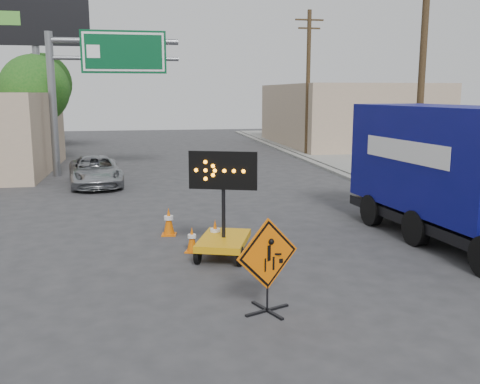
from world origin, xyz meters
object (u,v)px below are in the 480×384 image
object	(u,v)px
box_truck	(455,182)
pickup_truck	(95,171)
construction_sign	(268,263)
arrow_board	(224,233)

from	to	relation	value
box_truck	pickup_truck	bearing A→B (deg)	127.04
construction_sign	arrow_board	bearing A→B (deg)	72.29
construction_sign	arrow_board	world-z (taller)	arrow_board
construction_sign	arrow_board	size ratio (longest dim) A/B	0.68
construction_sign	arrow_board	distance (m)	3.50
construction_sign	box_truck	size ratio (longest dim) A/B	0.23
construction_sign	box_truck	xyz separation A→B (m)	(5.98, 3.63, 0.72)
construction_sign	pickup_truck	world-z (taller)	construction_sign
construction_sign	arrow_board	xyz separation A→B (m)	(-0.28, 3.48, -0.34)
construction_sign	box_truck	distance (m)	7.03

